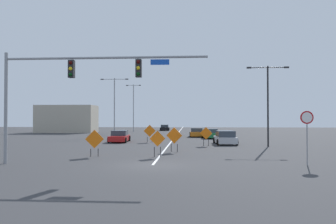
# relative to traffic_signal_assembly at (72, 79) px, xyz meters

# --- Properties ---
(ground) EXTENTS (162.94, 162.94, 0.00)m
(ground) POSITION_rel_traffic_signal_assembly_xyz_m (4.80, 0.01, -5.08)
(ground) COLOR #38383A
(road_centre_stripe) EXTENTS (0.16, 90.52, 0.01)m
(road_centre_stripe) POSITION_rel_traffic_signal_assembly_xyz_m (4.80, 45.27, -5.08)
(road_centre_stripe) COLOR white
(road_centre_stripe) RESTS_ON ground
(traffic_signal_assembly) EXTENTS (12.19, 0.44, 6.68)m
(traffic_signal_assembly) POSITION_rel_traffic_signal_assembly_xyz_m (0.00, 0.00, 0.00)
(traffic_signal_assembly) COLOR gray
(traffic_signal_assembly) RESTS_ON ground
(stop_sign) EXTENTS (0.76, 0.07, 3.15)m
(stop_sign) POSITION_rel_traffic_signal_assembly_xyz_m (13.81, 0.67, -2.87)
(stop_sign) COLOR gray
(stop_sign) RESTS_ON ground
(street_lamp_near_right) EXTENTS (4.34, 0.24, 8.95)m
(street_lamp_near_right) POSITION_rel_traffic_signal_assembly_xyz_m (-4.69, 31.03, 0.22)
(street_lamp_near_right) COLOR gray
(street_lamp_near_right) RESTS_ON ground
(street_lamp_near_left) EXTENTS (2.97, 0.24, 9.41)m
(street_lamp_near_left) POSITION_rel_traffic_signal_assembly_xyz_m (-4.14, 45.04, 0.35)
(street_lamp_near_left) COLOR gray
(street_lamp_near_left) RESTS_ON ground
(street_lamp_mid_left) EXTENTS (3.99, 0.24, 7.77)m
(street_lamp_mid_left) POSITION_rel_traffic_signal_assembly_xyz_m (14.46, 13.01, -0.42)
(street_lamp_mid_left) COLOR black
(street_lamp_mid_left) RESTS_ON ground
(construction_sign_right_shoulder) EXTENTS (1.35, 0.27, 1.99)m
(construction_sign_right_shoulder) POSITION_rel_traffic_signal_assembly_xyz_m (2.42, 17.93, -3.85)
(construction_sign_right_shoulder) COLOR orange
(construction_sign_right_shoulder) RESTS_ON ground
(construction_sign_left_shoulder) EXTENTS (1.10, 0.22, 1.85)m
(construction_sign_left_shoulder) POSITION_rel_traffic_signal_assembly_xyz_m (4.69, 3.98, -3.91)
(construction_sign_left_shoulder) COLOR orange
(construction_sign_left_shoulder) RESTS_ON ground
(construction_sign_right_lane) EXTENTS (1.31, 0.27, 1.91)m
(construction_sign_right_lane) POSITION_rel_traffic_signal_assembly_xyz_m (0.20, 3.93, -3.91)
(construction_sign_right_lane) COLOR orange
(construction_sign_right_lane) RESTS_ON ground
(construction_sign_median_near) EXTENTS (1.22, 0.29, 1.88)m
(construction_sign_median_near) POSITION_rel_traffic_signal_assembly_xyz_m (8.56, 13.45, -3.91)
(construction_sign_median_near) COLOR orange
(construction_sign_median_near) RESTS_ON ground
(construction_sign_left_lane) EXTENTS (1.30, 0.34, 2.00)m
(construction_sign_left_lane) POSITION_rel_traffic_signal_assembly_xyz_m (5.71, 7.49, -3.83)
(construction_sign_left_lane) COLOR orange
(construction_sign_left_lane) RESTS_ON ground
(car_orange_near) EXTENTS (2.09, 4.32, 1.31)m
(car_orange_near) POSITION_rel_traffic_signal_assembly_xyz_m (7.97, 29.58, -4.48)
(car_orange_near) COLOR orange
(car_orange_near) RESTS_ON ground
(car_silver_distant) EXTENTS (2.30, 4.44, 1.43)m
(car_silver_distant) POSITION_rel_traffic_signal_assembly_xyz_m (10.67, 15.79, -4.40)
(car_silver_distant) COLOR #B7BABF
(car_silver_distant) RESTS_ON ground
(car_green_far) EXTENTS (2.28, 4.56, 1.30)m
(car_green_far) POSITION_rel_traffic_signal_assembly_xyz_m (9.80, 26.13, -4.48)
(car_green_far) COLOR #196B38
(car_green_far) RESTS_ON ground
(car_black_passing) EXTENTS (2.18, 4.43, 1.30)m
(car_black_passing) POSITION_rel_traffic_signal_assembly_xyz_m (1.35, 54.38, -4.45)
(car_black_passing) COLOR black
(car_black_passing) RESTS_ON ground
(car_red_mid) EXTENTS (2.26, 4.48, 1.33)m
(car_red_mid) POSITION_rel_traffic_signal_assembly_xyz_m (-1.12, 18.32, -4.47)
(car_red_mid) COLOR red
(car_red_mid) RESTS_ON ground
(roadside_building_west) EXTENTS (11.03, 5.17, 5.25)m
(roadside_building_west) POSITION_rel_traffic_signal_assembly_xyz_m (-16.82, 43.02, -2.46)
(roadside_building_west) COLOR #B2A893
(roadside_building_west) RESTS_ON ground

